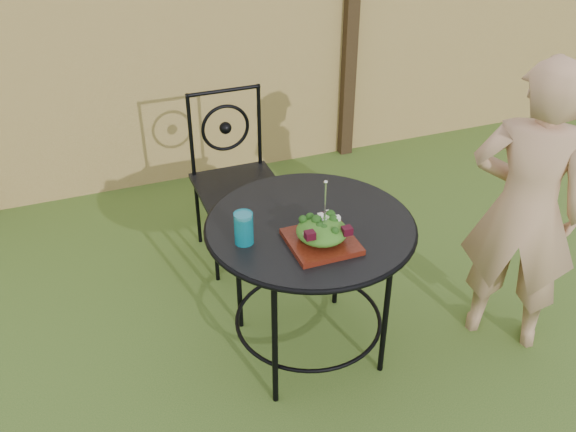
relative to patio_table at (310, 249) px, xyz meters
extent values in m
plane|color=#2F4E19|center=(-0.24, -0.28, -0.59)|extent=(60.00, 60.00, 0.00)
cube|color=#DBB86C|center=(-0.24, 1.92, 0.31)|extent=(8.00, 0.05, 1.80)
cube|color=black|center=(1.06, 1.87, 0.36)|extent=(0.09, 0.09, 1.90)
cylinder|color=black|center=(0.00, 0.00, 0.13)|extent=(0.90, 0.90, 0.02)
torus|color=black|center=(0.00, 0.00, 0.12)|extent=(0.92, 0.92, 0.02)
torus|color=black|center=(0.00, 0.00, -0.41)|extent=(0.70, 0.70, 0.02)
cylinder|color=black|center=(0.26, 0.26, -0.23)|extent=(0.03, 0.03, 0.71)
cylinder|color=black|center=(-0.26, 0.26, -0.23)|extent=(0.03, 0.03, 0.71)
cylinder|color=black|center=(-0.26, -0.26, -0.23)|extent=(0.03, 0.03, 0.71)
cylinder|color=black|center=(0.26, -0.26, -0.23)|extent=(0.03, 0.03, 0.71)
cube|color=black|center=(-0.07, 0.87, -0.14)|extent=(0.46, 0.46, 0.03)
cylinder|color=black|center=(-0.07, 1.08, 0.35)|extent=(0.42, 0.02, 0.02)
torus|color=black|center=(-0.07, 1.08, 0.13)|extent=(0.28, 0.02, 0.28)
cylinder|color=black|center=(-0.27, 0.67, -0.37)|extent=(0.02, 0.02, 0.44)
cylinder|color=black|center=(0.13, 0.67, -0.37)|extent=(0.02, 0.02, 0.44)
cylinder|color=black|center=(-0.27, 1.07, -0.37)|extent=(0.02, 0.02, 0.44)
cylinder|color=black|center=(0.13, 1.07, -0.37)|extent=(0.02, 0.02, 0.44)
cylinder|color=black|center=(-0.27, 1.08, 0.11)|extent=(0.02, 0.02, 0.50)
cylinder|color=black|center=(0.13, 1.08, 0.11)|extent=(0.02, 0.02, 0.50)
imported|color=tan|center=(0.94, -0.23, 0.13)|extent=(0.62, 0.61, 1.43)
cube|color=#441309|center=(-0.02, -0.16, 0.15)|extent=(0.27, 0.27, 0.02)
ellipsoid|color=#235614|center=(-0.02, -0.16, 0.20)|extent=(0.21, 0.21, 0.08)
cylinder|color=silver|center=(-0.01, -0.16, 0.33)|extent=(0.01, 0.01, 0.18)
cylinder|color=#0B7488|center=(-0.31, -0.04, 0.21)|extent=(0.08, 0.08, 0.14)
camera|label=1|loc=(-0.91, -2.13, 1.65)|focal=40.00mm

